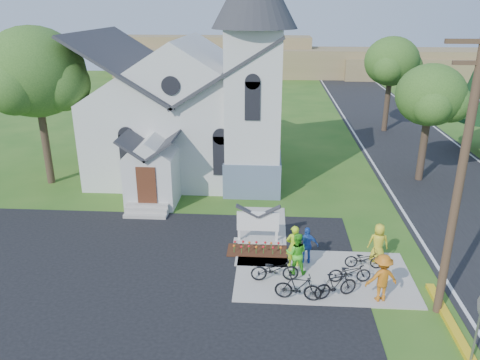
# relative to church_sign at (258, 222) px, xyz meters

# --- Properties ---
(ground) EXTENTS (120.00, 120.00, 0.00)m
(ground) POSITION_rel_church_sign_xyz_m (1.20, -3.20, -1.03)
(ground) COLOR #2B5D1A
(ground) RESTS_ON ground
(parking_lot) EXTENTS (20.00, 16.00, 0.02)m
(parking_lot) POSITION_rel_church_sign_xyz_m (-5.80, -5.20, -1.02)
(parking_lot) COLOR black
(parking_lot) RESTS_ON ground
(road) EXTENTS (8.00, 90.00, 0.02)m
(road) POSITION_rel_church_sign_xyz_m (11.20, 11.80, -1.02)
(road) COLOR black
(road) RESTS_ON ground
(sidewalk) EXTENTS (7.00, 4.00, 0.05)m
(sidewalk) POSITION_rel_church_sign_xyz_m (2.70, -2.70, -1.00)
(sidewalk) COLOR #ACA69C
(sidewalk) RESTS_ON ground
(church) EXTENTS (12.35, 12.00, 13.00)m
(church) POSITION_rel_church_sign_xyz_m (-4.28, 9.28, 4.22)
(church) COLOR silver
(church) RESTS_ON ground
(church_sign) EXTENTS (2.20, 0.40, 1.70)m
(church_sign) POSITION_rel_church_sign_xyz_m (0.00, 0.00, 0.00)
(church_sign) COLOR #ACA69C
(church_sign) RESTS_ON ground
(flower_bed) EXTENTS (2.60, 1.10, 0.07)m
(flower_bed) POSITION_rel_church_sign_xyz_m (0.00, -0.90, -0.99)
(flower_bed) COLOR #3C1E10
(flower_bed) RESTS_ON ground
(utility_pole) EXTENTS (3.45, 0.28, 10.00)m
(utility_pole) POSITION_rel_church_sign_xyz_m (6.56, -4.70, 4.38)
(utility_pole) COLOR #483324
(utility_pole) RESTS_ON ground
(tree_lot_corner) EXTENTS (5.60, 5.60, 9.15)m
(tree_lot_corner) POSITION_rel_church_sign_xyz_m (-12.80, 6.80, 5.58)
(tree_lot_corner) COLOR #382B1E
(tree_lot_corner) RESTS_ON ground
(tree_road_near) EXTENTS (4.00, 4.00, 7.05)m
(tree_road_near) POSITION_rel_church_sign_xyz_m (9.70, 8.80, 4.18)
(tree_road_near) COLOR #382B1E
(tree_road_near) RESTS_ON ground
(tree_road_mid) EXTENTS (4.40, 4.40, 7.80)m
(tree_road_mid) POSITION_rel_church_sign_xyz_m (10.20, 20.80, 4.75)
(tree_road_mid) COLOR #382B1E
(tree_road_mid) RESTS_ON ground
(distant_hills) EXTENTS (61.00, 10.00, 5.60)m
(distant_hills) POSITION_rel_church_sign_xyz_m (4.56, 53.13, 1.15)
(distant_hills) COLOR olive
(distant_hills) RESTS_ON ground
(cyclist_0) EXTENTS (0.73, 0.54, 1.83)m
(cyclist_0) POSITION_rel_church_sign_xyz_m (1.52, -2.05, -0.06)
(cyclist_0) COLOR #B1DC19
(cyclist_0) RESTS_ON sidewalk
(bike_0) EXTENTS (1.92, 0.82, 0.98)m
(bike_0) POSITION_rel_church_sign_xyz_m (0.76, -3.18, -0.49)
(bike_0) COLOR black
(bike_0) RESTS_ON sidewalk
(cyclist_1) EXTENTS (0.88, 0.71, 1.74)m
(cyclist_1) POSITION_rel_church_sign_xyz_m (1.60, -2.56, -0.11)
(cyclist_1) COLOR #47CD26
(cyclist_1) RESTS_ON sidewalk
(bike_1) EXTENTS (1.77, 0.68, 1.04)m
(bike_1) POSITION_rel_church_sign_xyz_m (1.60, -4.40, -0.46)
(bike_1) COLOR black
(bike_1) RESTS_ON sidewalk
(cyclist_2) EXTENTS (0.95, 0.43, 1.60)m
(cyclist_2) POSITION_rel_church_sign_xyz_m (2.08, -1.73, -0.17)
(cyclist_2) COLOR blue
(cyclist_2) RESTS_ON sidewalk
(bike_2) EXTENTS (1.69, 0.73, 0.86)m
(bike_2) POSITION_rel_church_sign_xyz_m (3.66, -3.09, -0.54)
(bike_2) COLOR black
(bike_2) RESTS_ON sidewalk
(cyclist_3) EXTENTS (1.30, 0.92, 1.84)m
(cyclist_3) POSITION_rel_church_sign_xyz_m (4.60, -4.20, -0.06)
(cyclist_3) COLOR #C46915
(cyclist_3) RESTS_ON sidewalk
(bike_3) EXTENTS (1.78, 1.08, 1.03)m
(bike_3) POSITION_rel_church_sign_xyz_m (2.98, -4.16, -0.46)
(bike_3) COLOR black
(bike_3) RESTS_ON sidewalk
(cyclist_4) EXTENTS (0.86, 0.59, 1.72)m
(cyclist_4) POSITION_rel_church_sign_xyz_m (5.04, -1.44, -0.12)
(cyclist_4) COLOR gold
(cyclist_4) RESTS_ON sidewalk
(bike_4) EXTENTS (1.56, 0.57, 0.81)m
(bike_4) POSITION_rel_church_sign_xyz_m (4.40, -2.01, -0.57)
(bike_4) COLOR black
(bike_4) RESTS_ON sidewalk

